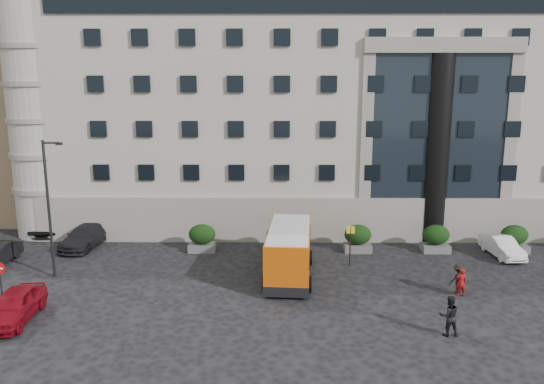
# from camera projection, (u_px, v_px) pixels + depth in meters

# --- Properties ---
(ground) EXTENTS (120.00, 120.00, 0.00)m
(ground) POSITION_uv_depth(u_px,v_px,m) (258.00, 298.00, 27.93)
(ground) COLOR black
(ground) RESTS_ON ground
(civic_building) EXTENTS (44.00, 24.00, 18.00)m
(civic_building) POSITION_uv_depth(u_px,v_px,m) (333.00, 106.00, 47.54)
(civic_building) COLOR #A4A191
(civic_building) RESTS_ON ground
(entrance_column) EXTENTS (1.80, 1.80, 13.00)m
(entrance_column) POSITION_uv_depth(u_px,v_px,m) (436.00, 150.00, 36.56)
(entrance_column) COLOR black
(entrance_column) RESTS_ON ground
(apartment_far) EXTENTS (13.00, 13.00, 22.00)m
(apartment_far) POSITION_uv_depth(u_px,v_px,m) (42.00, 82.00, 63.03)
(apartment_far) COLOR brown
(apartment_far) RESTS_ON ground
(hedge_a) EXTENTS (1.80, 1.26, 1.84)m
(hedge_a) POSITION_uv_depth(u_px,v_px,m) (202.00, 238.00, 35.40)
(hedge_a) COLOR #595A57
(hedge_a) RESTS_ON ground
(hedge_b) EXTENTS (1.80, 1.26, 1.84)m
(hedge_b) POSITION_uv_depth(u_px,v_px,m) (280.00, 238.00, 35.36)
(hedge_b) COLOR #595A57
(hedge_b) RESTS_ON ground
(hedge_c) EXTENTS (1.80, 1.26, 1.84)m
(hedge_c) POSITION_uv_depth(u_px,v_px,m) (358.00, 238.00, 35.32)
(hedge_c) COLOR #595A57
(hedge_c) RESTS_ON ground
(hedge_d) EXTENTS (1.80, 1.26, 1.84)m
(hedge_d) POSITION_uv_depth(u_px,v_px,m) (436.00, 238.00, 35.28)
(hedge_d) COLOR #595A57
(hedge_d) RESTS_ON ground
(hedge_e) EXTENTS (1.80, 1.26, 1.84)m
(hedge_e) POSITION_uv_depth(u_px,v_px,m) (514.00, 238.00, 35.24)
(hedge_e) COLOR #595A57
(hedge_e) RESTS_ON ground
(street_lamp) EXTENTS (1.16, 0.18, 8.00)m
(street_lamp) POSITION_uv_depth(u_px,v_px,m) (49.00, 204.00, 30.05)
(street_lamp) COLOR #262628
(street_lamp) RESTS_ON ground
(bus_stop_sign) EXTENTS (0.50, 0.08, 2.52)m
(bus_stop_sign) POSITION_uv_depth(u_px,v_px,m) (350.00, 239.00, 32.42)
(bus_stop_sign) COLOR #262628
(bus_stop_sign) RESTS_ON ground
(minibus) EXTENTS (3.04, 7.13, 2.91)m
(minibus) POSITION_uv_depth(u_px,v_px,m) (289.00, 250.00, 30.63)
(minibus) COLOR #C64E09
(minibus) RESTS_ON ground
(red_truck) EXTENTS (2.62, 5.45, 2.91)m
(red_truck) POSITION_uv_depth(u_px,v_px,m) (113.00, 206.00, 41.84)
(red_truck) COLOR maroon
(red_truck) RESTS_ON ground
(parked_car_a) EXTENTS (1.94, 4.48, 1.51)m
(parked_car_a) POSITION_uv_depth(u_px,v_px,m) (15.00, 306.00, 25.18)
(parked_car_a) COLOR maroon
(parked_car_a) RESTS_ON ground
(parked_car_c) EXTENTS (2.67, 5.21, 1.45)m
(parked_car_c) POSITION_uv_depth(u_px,v_px,m) (85.00, 236.00, 36.39)
(parked_car_c) COLOR black
(parked_car_c) RESTS_ON ground
(parked_car_d) EXTENTS (2.77, 5.64, 1.54)m
(parked_car_d) POSITION_uv_depth(u_px,v_px,m) (57.00, 222.00, 39.89)
(parked_car_d) COLOR black
(parked_car_d) RESTS_ON ground
(white_taxi) EXTENTS (1.74, 4.06, 1.30)m
(white_taxi) POSITION_uv_depth(u_px,v_px,m) (502.00, 247.00, 34.43)
(white_taxi) COLOR white
(white_taxi) RESTS_ON ground
(pedestrian_a) EXTENTS (0.57, 0.39, 1.54)m
(pedestrian_a) POSITION_uv_depth(u_px,v_px,m) (461.00, 282.00, 28.03)
(pedestrian_a) COLOR maroon
(pedestrian_a) RESTS_ON ground
(pedestrian_b) EXTENTS (0.95, 0.76, 1.88)m
(pedestrian_b) POSITION_uv_depth(u_px,v_px,m) (449.00, 316.00, 23.68)
(pedestrian_b) COLOR black
(pedestrian_b) RESTS_ON ground
(pedestrian_c) EXTENTS (1.21, 0.95, 1.64)m
(pedestrian_c) POSITION_uv_depth(u_px,v_px,m) (458.00, 279.00, 28.41)
(pedestrian_c) COLOR black
(pedestrian_c) RESTS_ON ground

